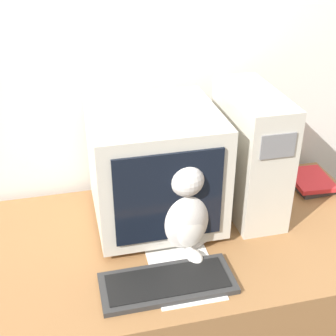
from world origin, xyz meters
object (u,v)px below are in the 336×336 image
at_px(keyboard, 167,283).
at_px(book_stack, 310,182).
at_px(crt_monitor, 155,167).
at_px(pen, 125,278).
at_px(cat, 184,211).
at_px(computer_tower, 250,152).

distance_m(keyboard, book_stack, 0.85).
xyz_separation_m(keyboard, book_stack, (0.73, 0.44, 0.01)).
bearing_deg(crt_monitor, pen, -118.81).
bearing_deg(cat, keyboard, -128.87).
height_order(book_stack, pen, book_stack).
bearing_deg(cat, computer_tower, 22.11).
relative_size(crt_monitor, computer_tower, 0.94).
height_order(cat, pen, cat).
bearing_deg(pen, computer_tower, 30.01).
height_order(keyboard, pen, keyboard).
xyz_separation_m(book_stack, pen, (-0.86, -0.38, -0.02)).
bearing_deg(pen, book_stack, 23.69).
bearing_deg(computer_tower, pen, -149.99).
relative_size(book_stack, pen, 1.49).
bearing_deg(keyboard, cat, 60.75).
relative_size(crt_monitor, book_stack, 2.14).
distance_m(computer_tower, pen, 0.66).
relative_size(crt_monitor, cat, 1.28).
distance_m(crt_monitor, keyboard, 0.43).
relative_size(computer_tower, keyboard, 1.12).
xyz_separation_m(computer_tower, pen, (-0.53, -0.31, -0.23)).
xyz_separation_m(crt_monitor, computer_tower, (0.37, 0.00, 0.01)).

